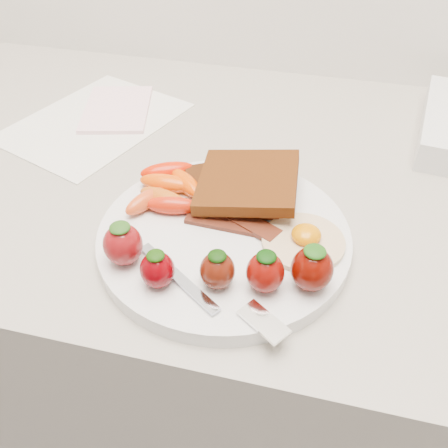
# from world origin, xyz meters

# --- Properties ---
(counter) EXTENTS (2.00, 0.60, 0.90)m
(counter) POSITION_xyz_m (0.00, 1.70, 0.45)
(counter) COLOR gray
(counter) RESTS_ON ground
(plate) EXTENTS (0.27, 0.27, 0.02)m
(plate) POSITION_xyz_m (0.00, 1.56, 0.91)
(plate) COLOR silver
(plate) RESTS_ON counter
(toast_lower) EXTENTS (0.12, 0.12, 0.01)m
(toast_lower) POSITION_xyz_m (-0.01, 1.63, 0.93)
(toast_lower) COLOR black
(toast_lower) RESTS_ON plate
(toast_upper) EXTENTS (0.12, 0.12, 0.03)m
(toast_upper) POSITION_xyz_m (0.01, 1.62, 0.94)
(toast_upper) COLOR #3D1503
(toast_upper) RESTS_ON toast_lower
(fried_egg) EXTENTS (0.10, 0.10, 0.02)m
(fried_egg) POSITION_xyz_m (0.09, 1.56, 0.92)
(fried_egg) COLOR beige
(fried_egg) RESTS_ON plate
(bacon_strips) EXTENTS (0.11, 0.06, 0.01)m
(bacon_strips) POSITION_xyz_m (0.01, 1.58, 0.92)
(bacon_strips) COLOR #380B08
(bacon_strips) RESTS_ON plate
(baby_carrots) EXTENTS (0.09, 0.11, 0.02)m
(baby_carrots) POSITION_xyz_m (-0.08, 1.60, 0.93)
(baby_carrots) COLOR #E34802
(baby_carrots) RESTS_ON plate
(strawberries) EXTENTS (0.22, 0.07, 0.05)m
(strawberries) POSITION_xyz_m (0.01, 1.49, 0.94)
(strawberries) COLOR maroon
(strawberries) RESTS_ON plate
(fork) EXTENTS (0.16, 0.09, 0.00)m
(fork) POSITION_xyz_m (0.01, 1.47, 0.92)
(fork) COLOR #B3B9C9
(fork) RESTS_ON plate
(paper_sheet) EXTENTS (0.26, 0.30, 0.00)m
(paper_sheet) POSITION_xyz_m (-0.25, 1.76, 0.90)
(paper_sheet) COLOR white
(paper_sheet) RESTS_ON counter
(notepad) EXTENTS (0.13, 0.16, 0.01)m
(notepad) POSITION_xyz_m (-0.23, 1.80, 0.91)
(notepad) COLOR #FFCDD7
(notepad) RESTS_ON paper_sheet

